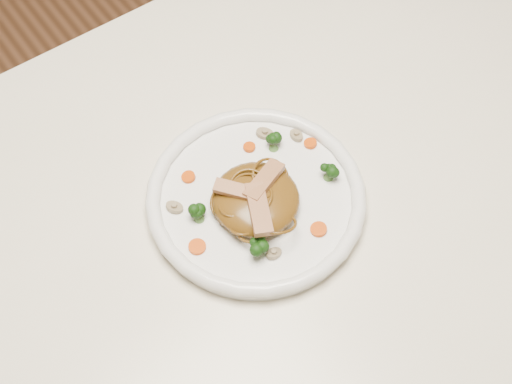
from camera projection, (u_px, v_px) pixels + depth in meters
ground at (245, 381)px, 1.62m from camera, size 4.00×4.00×0.00m
table at (240, 239)px, 1.07m from camera, size 1.20×0.80×0.75m
plate at (256, 201)px, 0.98m from camera, size 0.37×0.37×0.02m
noodle_mound at (256, 199)px, 0.96m from camera, size 0.15×0.15×0.04m
chicken_a at (264, 181)px, 0.94m from camera, size 0.07×0.05×0.01m
chicken_b at (236, 190)px, 0.94m from camera, size 0.05×0.06×0.01m
chicken_c at (259, 209)px, 0.92m from camera, size 0.05×0.08×0.01m
broccoli_0 at (274, 142)px, 1.01m from camera, size 0.03×0.03×0.03m
broccoli_1 at (198, 213)px, 0.94m from camera, size 0.03×0.03×0.03m
broccoli_2 at (258, 244)px, 0.92m from camera, size 0.04×0.04×0.03m
broccoli_3 at (329, 171)px, 0.98m from camera, size 0.03×0.03×0.03m
carrot_0 at (249, 147)px, 1.02m from camera, size 0.02×0.02×0.00m
carrot_1 at (197, 247)px, 0.93m from camera, size 0.03×0.03×0.00m
carrot_2 at (310, 143)px, 1.02m from camera, size 0.02×0.02×0.00m
carrot_3 at (188, 177)px, 0.99m from camera, size 0.02×0.02×0.00m
carrot_4 at (319, 229)px, 0.95m from camera, size 0.03×0.03×0.00m
mushroom_0 at (274, 253)px, 0.93m from camera, size 0.02×0.02×0.01m
mushroom_1 at (296, 135)px, 1.03m from camera, size 0.02×0.02×0.01m
mushroom_2 at (174, 207)px, 0.96m from camera, size 0.03×0.03×0.01m
mushroom_3 at (265, 134)px, 1.03m from camera, size 0.04×0.04×0.01m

